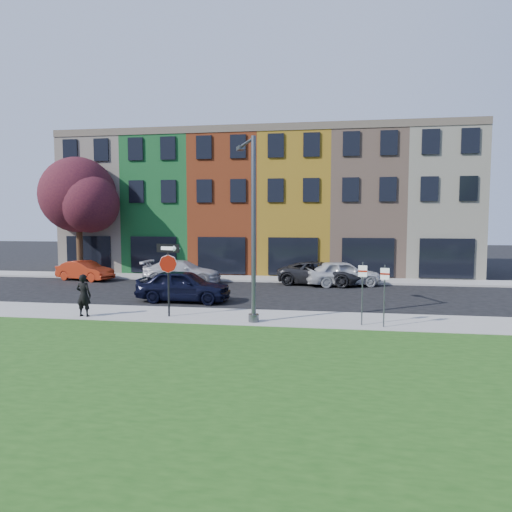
% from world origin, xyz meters
% --- Properties ---
extents(ground, '(120.00, 120.00, 0.00)m').
position_xyz_m(ground, '(0.00, 0.00, 0.00)').
color(ground, black).
rests_on(ground, ground).
extents(sidewalk_near, '(40.00, 3.00, 0.12)m').
position_xyz_m(sidewalk_near, '(2.00, 3.00, 0.06)').
color(sidewalk_near, gray).
rests_on(sidewalk_near, ground).
extents(sidewalk_far, '(40.00, 2.40, 0.12)m').
position_xyz_m(sidewalk_far, '(-3.00, 15.00, 0.06)').
color(sidewalk_far, gray).
rests_on(sidewalk_far, ground).
extents(rowhouse_block, '(30.00, 10.12, 10.00)m').
position_xyz_m(rowhouse_block, '(-2.50, 21.18, 4.99)').
color(rowhouse_block, '#C1B3A0').
rests_on(rowhouse_block, ground).
extents(stop_sign, '(1.03, 0.28, 2.94)m').
position_xyz_m(stop_sign, '(-4.03, 2.55, 2.22)').
color(stop_sign, black).
rests_on(stop_sign, sidewalk_near).
extents(man, '(0.68, 0.50, 1.73)m').
position_xyz_m(man, '(-7.44, 2.03, 0.98)').
color(man, black).
rests_on(man, sidewalk_near).
extents(sedan_near, '(2.13, 4.73, 1.57)m').
position_xyz_m(sedan_near, '(-4.66, 6.48, 0.79)').
color(sedan_near, black).
rests_on(sedan_near, ground).
extents(parked_car_red, '(3.26, 4.60, 1.30)m').
position_xyz_m(parked_car_red, '(-13.53, 12.95, 0.65)').
color(parked_car_red, '#992610').
rests_on(parked_car_red, ground).
extents(parked_car_silver, '(2.18, 5.04, 1.44)m').
position_xyz_m(parked_car_silver, '(-6.80, 12.78, 0.72)').
color(parked_car_silver, '#ABABB0').
rests_on(parked_car_silver, ground).
extents(parked_car_dark, '(3.94, 5.87, 1.43)m').
position_xyz_m(parked_car_dark, '(1.89, 13.30, 0.71)').
color(parked_car_dark, black).
rests_on(parked_car_dark, ground).
extents(parked_car_white, '(4.16, 5.48, 1.55)m').
position_xyz_m(parked_car_white, '(3.26, 13.03, 0.77)').
color(parked_car_white, silver).
rests_on(parked_car_white, ground).
extents(street_lamp, '(1.28, 2.42, 7.04)m').
position_xyz_m(street_lamp, '(-0.56, 2.32, 3.67)').
color(street_lamp, '#484B4D').
rests_on(street_lamp, sidewalk_near).
extents(parking_sign_a, '(0.32, 0.11, 2.36)m').
position_xyz_m(parking_sign_a, '(3.61, 2.19, 1.58)').
color(parking_sign_a, '#484B4D').
rests_on(parking_sign_a, sidewalk_near).
extents(parking_sign_b, '(0.32, 0.11, 2.29)m').
position_xyz_m(parking_sign_b, '(4.38, 1.99, 1.54)').
color(parking_sign_b, '#484B4D').
rests_on(parking_sign_b, sidewalk_near).
extents(tree_purple, '(6.32, 5.53, 8.26)m').
position_xyz_m(tree_purple, '(-14.97, 15.10, 5.61)').
color(tree_purple, black).
rests_on(tree_purple, sidewalk_far).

